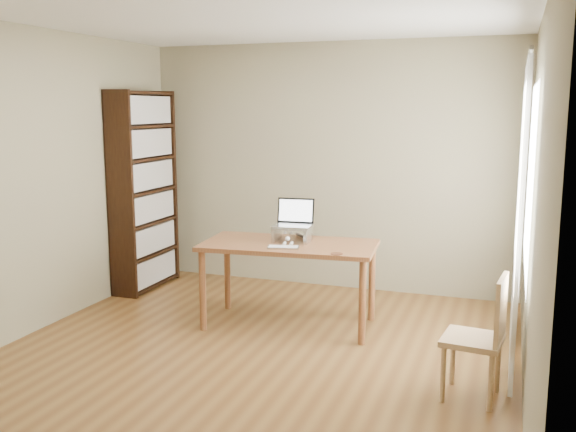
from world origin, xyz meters
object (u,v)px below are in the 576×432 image
(laptop, at_px, (294,219))
(cat, at_px, (292,234))
(desk, at_px, (289,253))
(keyboard, at_px, (283,247))
(bookshelf, at_px, (144,191))
(chair, at_px, (483,333))

(laptop, distance_m, cat, 0.14)
(desk, bearing_deg, keyboard, -88.78)
(bookshelf, height_order, keyboard, bookshelf)
(bookshelf, bearing_deg, laptop, -15.61)
(laptop, height_order, cat, laptop)
(keyboard, bearing_deg, laptop, 80.37)
(bookshelf, relative_size, desk, 1.33)
(bookshelf, xyz_separation_m, chair, (3.56, -1.62, -0.59))
(keyboard, xyz_separation_m, chair, (1.67, -0.74, -0.30))
(cat, bearing_deg, keyboard, -96.61)
(keyboard, xyz_separation_m, cat, (-0.04, 0.33, 0.05))
(desk, bearing_deg, laptop, 84.93)
(bookshelf, relative_size, cat, 4.50)
(desk, distance_m, laptop, 0.31)
(desk, relative_size, laptop, 4.44)
(keyboard, bearing_deg, bookshelf, 141.54)
(bookshelf, relative_size, laptop, 5.93)
(laptop, relative_size, chair, 0.42)
(bookshelf, bearing_deg, chair, -24.51)
(laptop, xyz_separation_m, chair, (1.70, -1.10, -0.49))
(laptop, bearing_deg, keyboard, -91.21)
(desk, relative_size, cat, 3.37)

